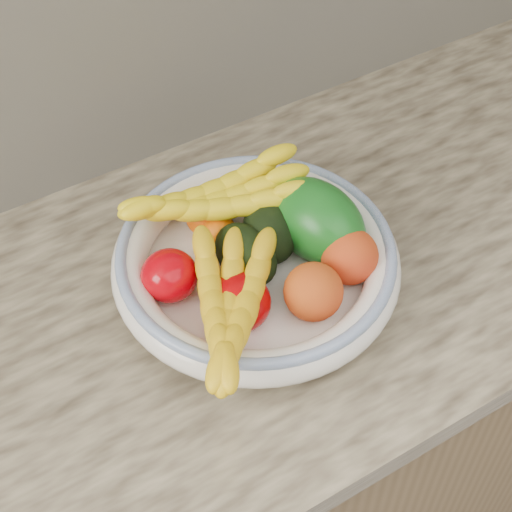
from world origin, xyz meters
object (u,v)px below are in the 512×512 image
object	(u,v)px
fruit_bowl	(256,262)
banana_bunch_front	(229,313)
banana_bunch_back	(217,202)
green_mango	(317,221)

from	to	relation	value
fruit_bowl	banana_bunch_front	world-z (taller)	banana_bunch_front
fruit_bowl	banana_bunch_back	bearing A→B (deg)	95.40
banana_bunch_front	banana_bunch_back	bearing A→B (deg)	8.82
banana_bunch_back	banana_bunch_front	xyz separation A→B (m)	(-0.08, -0.17, -0.01)
banana_bunch_front	green_mango	bearing A→B (deg)	-33.46
banana_bunch_back	banana_bunch_front	world-z (taller)	banana_bunch_back
banana_bunch_back	banana_bunch_front	distance (m)	0.19
green_mango	banana_bunch_back	world-z (taller)	green_mango
fruit_bowl	green_mango	distance (m)	0.10
banana_bunch_back	banana_bunch_front	bearing A→B (deg)	-102.83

